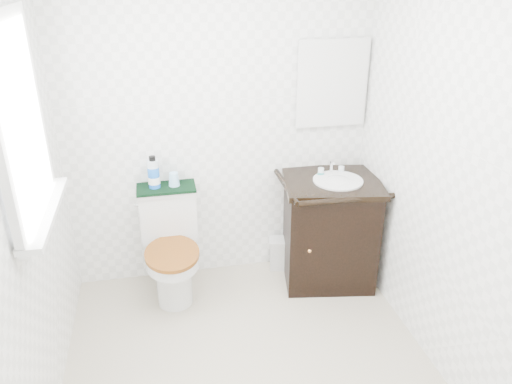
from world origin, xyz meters
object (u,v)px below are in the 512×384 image
object	(u,v)px
vanity	(329,228)
mouthwash_bottle	(154,173)
trash_bin	(280,253)
toilet	(171,250)
cup	(174,179)

from	to	relation	value
vanity	mouthwash_bottle	bearing A→B (deg)	171.27
vanity	trash_bin	distance (m)	0.48
toilet	mouthwash_bottle	xyz separation A→B (m)	(-0.08, 0.13, 0.56)
toilet	mouthwash_bottle	size ratio (longest dim) A/B	3.34
vanity	cup	size ratio (longest dim) A/B	9.52
trash_bin	cup	xyz separation A→B (m)	(-0.79, -0.00, 0.71)
trash_bin	cup	size ratio (longest dim) A/B	2.67
trash_bin	toilet	bearing A→B (deg)	-171.22
toilet	vanity	xyz separation A→B (m)	(1.17, -0.07, 0.09)
vanity	trash_bin	size ratio (longest dim) A/B	3.56
cup	mouthwash_bottle	bearing A→B (deg)	-178.81
trash_bin	mouthwash_bottle	distance (m)	1.20
toilet	cup	xyz separation A→B (m)	(0.06, 0.13, 0.50)
mouthwash_bottle	cup	distance (m)	0.15
vanity	cup	world-z (taller)	vanity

